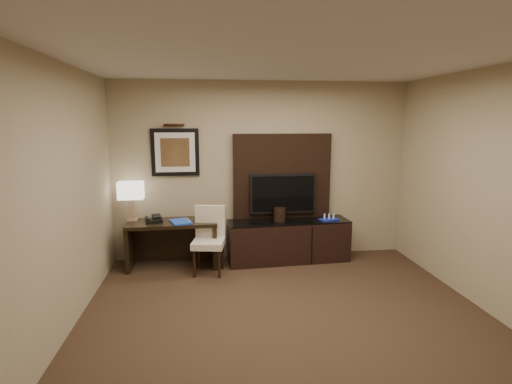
{
  "coord_description": "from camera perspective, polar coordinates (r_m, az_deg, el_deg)",
  "views": [
    {
      "loc": [
        -0.82,
        -3.53,
        2.13
      ],
      "look_at": [
        -0.18,
        1.8,
        1.15
      ],
      "focal_mm": 28.0,
      "sensor_mm": 36.0,
      "label": 1
    }
  ],
  "objects": [
    {
      "name": "floor",
      "position": [
        4.21,
        5.67,
        -20.19
      ],
      "size": [
        4.5,
        5.0,
        0.01
      ],
      "primitive_type": "cube",
      "color": "#352318",
      "rests_on": "ground"
    },
    {
      "name": "wall_front",
      "position": [
        1.53,
        28.98,
        -21.57
      ],
      "size": [
        4.5,
        0.01,
        2.7
      ],
      "primitive_type": "cube",
      "color": "tan",
      "rests_on": "floor"
    },
    {
      "name": "artwork",
      "position": [
        6.05,
        -11.47,
        5.58
      ],
      "size": [
        0.7,
        0.04,
        0.7
      ],
      "primitive_type": "cube",
      "color": "black",
      "rests_on": "wall_back"
    },
    {
      "name": "blue_folder",
      "position": [
        5.8,
        -10.75,
        -4.19
      ],
      "size": [
        0.35,
        0.4,
        0.02
      ],
      "primitive_type": "cube",
      "rotation": [
        0.0,
        0.0,
        0.34
      ],
      "color": "#1B44B5",
      "rests_on": "desk"
    },
    {
      "name": "desk_phone",
      "position": [
        5.88,
        -14.35,
        -3.72
      ],
      "size": [
        0.26,
        0.25,
        0.11
      ],
      "primitive_type": null,
      "rotation": [
        0.0,
        0.0,
        0.32
      ],
      "color": "black",
      "rests_on": "desk"
    },
    {
      "name": "tv",
      "position": [
        6.08,
        3.85,
        -0.21
      ],
      "size": [
        1.0,
        0.08,
        0.6
      ],
      "primitive_type": "cube",
      "color": "black",
      "rests_on": "tv_wall_panel"
    },
    {
      "name": "credenza",
      "position": [
        6.13,
        4.63,
        -6.93
      ],
      "size": [
        1.85,
        0.62,
        0.63
      ],
      "primitive_type": "cube",
      "rotation": [
        0.0,
        0.0,
        0.06
      ],
      "color": "black",
      "rests_on": "floor"
    },
    {
      "name": "wall_back",
      "position": [
        6.14,
        0.85,
        3.03
      ],
      "size": [
        4.5,
        0.01,
        2.7
      ],
      "primitive_type": "cube",
      "color": "tan",
      "rests_on": "floor"
    },
    {
      "name": "desk_chair",
      "position": [
        5.62,
        -6.8,
        -7.21
      ],
      "size": [
        0.5,
        0.55,
        0.88
      ],
      "primitive_type": null,
      "rotation": [
        0.0,
        0.0,
        -0.17
      ],
      "color": "beige",
      "rests_on": "floor"
    },
    {
      "name": "minibar_tray",
      "position": [
        6.13,
        10.39,
        -3.53
      ],
      "size": [
        0.31,
        0.23,
        0.1
      ],
      "primitive_type": null,
      "rotation": [
        0.0,
        0.0,
        0.26
      ],
      "color": "#1A26AC",
      "rests_on": "credenza"
    },
    {
      "name": "wall_left",
      "position": [
        3.89,
        -28.31,
        -2.46
      ],
      "size": [
        0.01,
        5.0,
        2.7
      ],
      "primitive_type": "cube",
      "color": "tan",
      "rests_on": "floor"
    },
    {
      "name": "picture_light",
      "position": [
        5.99,
        -11.63,
        9.36
      ],
      "size": [
        0.04,
        0.04,
        0.3
      ],
      "primitive_type": "cylinder",
      "color": "#422315",
      "rests_on": "wall_back"
    },
    {
      "name": "tv_wall_panel",
      "position": [
        6.14,
        3.7,
        2.26
      ],
      "size": [
        1.5,
        0.12,
        1.3
      ],
      "primitive_type": "cube",
      "color": "black",
      "rests_on": "wall_back"
    },
    {
      "name": "book",
      "position": [
        5.81,
        -11.05,
        -3.21
      ],
      "size": [
        0.16,
        0.07,
        0.21
      ],
      "primitive_type": "imported",
      "rotation": [
        0.0,
        0.0,
        0.32
      ],
      "color": "#B5A08E",
      "rests_on": "desk"
    },
    {
      "name": "ice_bucket",
      "position": [
        5.98,
        3.38,
        -3.22
      ],
      "size": [
        0.19,
        0.19,
        0.2
      ],
      "primitive_type": "cylinder",
      "rotation": [
        0.0,
        0.0,
        -0.02
      ],
      "color": "black",
      "rests_on": "credenza"
    },
    {
      "name": "table_lamp",
      "position": [
        6.02,
        -17.39,
        -1.02
      ],
      "size": [
        0.43,
        0.31,
        0.62
      ],
      "primitive_type": null,
      "rotation": [
        0.0,
        0.0,
        -0.26
      ],
      "color": "tan",
      "rests_on": "desk"
    },
    {
      "name": "water_bottle",
      "position": [
        5.9,
        -7.6,
        -3.02
      ],
      "size": [
        0.08,
        0.08,
        0.18
      ],
      "primitive_type": "cylinder",
      "rotation": [
        0.0,
        0.0,
        -0.32
      ],
      "color": "silver",
      "rests_on": "desk"
    },
    {
      "name": "desk",
      "position": [
        5.98,
        -11.8,
        -7.28
      ],
      "size": [
        1.29,
        0.58,
        0.68
      ],
      "primitive_type": "cube",
      "rotation": [
        0.0,
        0.0,
        0.03
      ],
      "color": "black",
      "rests_on": "floor"
    },
    {
      "name": "ceiling",
      "position": [
        3.67,
        6.47,
        19.22
      ],
      "size": [
        4.5,
        5.0,
        0.01
      ],
      "primitive_type": "cube",
      "color": "silver",
      "rests_on": "wall_back"
    }
  ]
}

